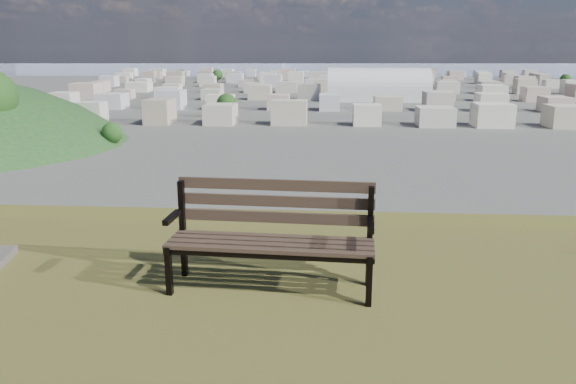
{
  "coord_description": "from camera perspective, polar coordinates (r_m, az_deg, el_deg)",
  "views": [
    {
      "loc": [
        -0.09,
        -1.93,
        26.88
      ],
      "look_at": [
        -0.52,
        4.21,
        25.3
      ],
      "focal_mm": 35.0,
      "sensor_mm": 36.0,
      "label": 1
    }
  ],
  "objects": [
    {
      "name": "city_trees",
      "position": [
        322.76,
        -0.71,
        10.51
      ],
      "size": [
        406.52,
        387.2,
        9.98
      ],
      "color": "#332019",
      "rests_on": "ground"
    },
    {
      "name": "park_bench",
      "position": [
        4.48,
        -1.63,
        -3.86
      ],
      "size": [
        1.65,
        0.62,
        0.85
      ],
      "rotation": [
        0.0,
        0.0,
        -0.06
      ],
      "color": "#49342A",
      "rests_on": "hilltop_mesa"
    },
    {
      "name": "arena",
      "position": [
        302.3,
        9.11,
        10.14
      ],
      "size": [
        52.66,
        22.35,
        22.21
      ],
      "rotation": [
        0.0,
        0.0,
        -0.0
      ],
      "color": "silver",
      "rests_on": "ground"
    },
    {
      "name": "city_blocks",
      "position": [
        397.06,
        4.07,
        11.02
      ],
      "size": [
        395.0,
        361.0,
        7.0
      ],
      "color": "beige",
      "rests_on": "ground"
    },
    {
      "name": "far_hills",
      "position": [
        1406.17,
        1.56,
        14.36
      ],
      "size": [
        2050.0,
        340.0,
        60.0
      ],
      "color": "#9199B4",
      "rests_on": "ground"
    },
    {
      "name": "bay_water",
      "position": [
        902.33,
        4.09,
        12.68
      ],
      "size": [
        2400.0,
        700.0,
        0.12
      ],
      "primitive_type": "cube",
      "color": "#858FA9",
      "rests_on": "ground"
    }
  ]
}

